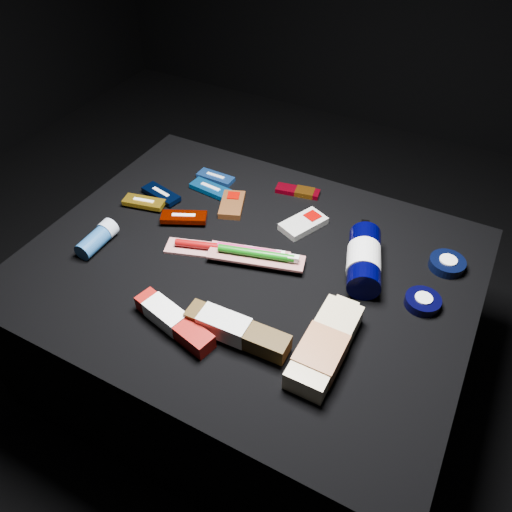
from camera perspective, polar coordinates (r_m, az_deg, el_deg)
The scene contains 20 objects.
ground at distance 1.43m, azimuth -0.74°, elevation -12.43°, with size 3.00×3.00×0.00m, color black.
cloth_table at distance 1.27m, azimuth -0.82°, elevation -7.32°, with size 0.98×0.78×0.40m, color black.
luna_bar_0 at distance 1.38m, azimuth -4.64°, elevation 8.94°, with size 0.10×0.04×0.01m.
luna_bar_1 at distance 1.33m, azimuth -5.21°, elevation 7.65°, with size 0.12×0.05×0.01m.
luna_bar_2 at distance 1.33m, azimuth -10.79°, elevation 6.99°, with size 0.12×0.06×0.01m.
luna_bar_3 at distance 1.30m, azimuth -12.68°, elevation 6.02°, with size 0.11×0.06×0.01m.
luna_bar_4 at distance 1.23m, azimuth -8.24°, elevation 4.41°, with size 0.12×0.08×0.01m.
clif_bar_0 at distance 1.28m, azimuth -2.73°, elevation 6.00°, with size 0.09×0.12×0.02m.
clif_bar_1 at distance 1.22m, azimuth 5.59°, elevation 3.78°, with size 0.10×0.13×0.02m.
power_bar at distance 1.33m, azimuth 5.06°, elevation 7.35°, with size 0.12×0.06×0.01m.
lotion_bottle at distance 1.10m, azimuth 12.26°, elevation -0.38°, with size 0.12×0.23×0.07m.
cream_tin_upper at distance 1.18m, azimuth 21.00°, elevation -0.82°, with size 0.08×0.08×0.02m.
cream_tin_lower at distance 1.08m, azimuth 18.51°, elevation -4.95°, with size 0.07×0.07×0.02m.
bodywash_bottle at distance 0.95m, azimuth 7.81°, elevation -10.31°, with size 0.08×0.23×0.05m.
deodorant_stick at distance 1.21m, azimuth -17.65°, elevation 1.90°, with size 0.05×0.11×0.04m.
toothbrush_pack_0 at distance 1.15m, azimuth -4.87°, elevation 0.84°, with size 0.22×0.12×0.02m.
toothbrush_pack_1 at distance 1.13m, azimuth -0.66°, elevation 0.50°, with size 0.19×0.09×0.02m.
toothbrush_pack_2 at distance 1.11m, azimuth 0.15°, elevation 0.04°, with size 0.22×0.11×0.02m.
toothpaste_carton_red at distance 1.00m, azimuth -9.67°, elevation -7.16°, with size 0.20×0.09×0.04m.
toothpaste_carton_green at distance 0.96m, azimuth -2.71°, elevation -8.33°, with size 0.21×0.05×0.04m.
Camera 1 is at (0.39, -0.70, 1.18)m, focal length 35.00 mm.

